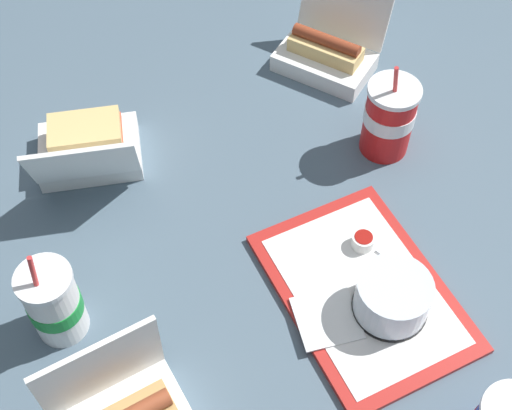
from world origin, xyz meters
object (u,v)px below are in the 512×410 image
Objects in this scene: cake_container at (392,298)px; soda_cup_left at (54,303)px; food_tray at (363,292)px; clamshell_sandwich_front at (88,148)px; clamshell_hotdog_corner at (327,52)px; ketchup_cup at (363,240)px; plastic_fork at (403,267)px; soda_cup_front at (389,118)px.

cake_container is 0.54m from soda_cup_left.
food_tray is 1.81× the size of clamshell_sandwich_front.
soda_cup_left is at bearing -98.70° from food_tray.
cake_container is 0.49× the size of clamshell_hotdog_corner.
cake_container is 3.13× the size of ketchup_cup.
ketchup_cup is at bearing -11.15° from clamshell_hotdog_corner.
plastic_fork is (-0.02, 0.08, 0.01)m from food_tray.
plastic_fork is at bearing 38.13° from ketchup_cup.
clamshell_sandwich_front is at bearing -127.02° from ketchup_cup.
clamshell_sandwich_front is at bearing -136.61° from cake_container.
plastic_fork is 0.30m from soda_cup_front.
clamshell_sandwich_front is (-0.46, -0.43, -0.00)m from cake_container.
clamshell_hotdog_corner is at bearing 168.85° from ketchup_cup.
plastic_fork is (-0.07, 0.05, -0.03)m from cake_container.
food_tray is at bearing -147.21° from cake_container.
clamshell_sandwich_front is 1.04× the size of soda_cup_front.
food_tray is at bearing 81.30° from soda_cup_left.
plastic_fork is 0.52× the size of soda_cup_left.
soda_cup_front is (0.11, 0.56, 0.04)m from clamshell_sandwich_front.
clamshell_sandwich_front is 0.35m from soda_cup_left.
soda_cup_left reaches higher than food_tray.
food_tray is 3.74× the size of plastic_fork.
plastic_fork is (0.06, 0.05, -0.01)m from ketchup_cup.
clamshell_sandwich_front is 0.89× the size of clamshell_hotdog_corner.
plastic_fork is at bearing -15.09° from soda_cup_front.
food_tray is at bearing 44.35° from clamshell_sandwich_front.
food_tray is 0.08m from plastic_fork.
food_tray is 0.07m from cake_container.
clamshell_sandwich_front is at bearing -75.30° from clamshell_hotdog_corner.
plastic_fork is 0.51× the size of soda_cup_front.
soda_cup_front is at bearing 159.80° from cake_container.
clamshell_hotdog_corner reaches higher than plastic_fork.
clamshell_sandwich_front is 0.54m from clamshell_hotdog_corner.
soda_cup_front reaches higher than plastic_fork.
clamshell_hotdog_corner is at bearing 144.90° from plastic_fork.
soda_cup_left is at bearing -102.88° from cake_container.
clamshell_sandwich_front is 0.57m from soda_cup_front.
soda_cup_front is at bearing 7.86° from clamshell_hotdog_corner.
soda_cup_front is (-0.34, 0.13, 0.03)m from cake_container.
clamshell_sandwich_front reaches higher than food_tray.
clamshell_hotdog_corner is 0.25m from soda_cup_front.
food_tray is 0.56m from clamshell_hotdog_corner.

